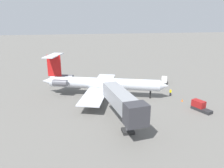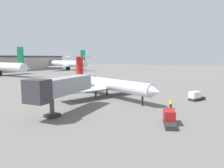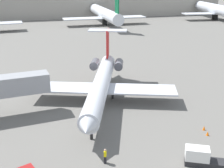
% 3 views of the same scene
% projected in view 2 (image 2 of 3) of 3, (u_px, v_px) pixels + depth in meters
% --- Properties ---
extents(ground_plane, '(400.00, 400.00, 0.10)m').
position_uv_depth(ground_plane, '(92.00, 99.00, 43.32)').
color(ground_plane, '#66635E').
extents(regional_jet, '(22.84, 28.28, 9.23)m').
position_uv_depth(regional_jet, '(104.00, 83.00, 45.38)').
color(regional_jet, silver).
rests_on(regional_jet, ground_plane).
extents(jet_bridge, '(13.75, 4.55, 5.95)m').
position_uv_depth(jet_bridge, '(59.00, 87.00, 31.04)').
color(jet_bridge, gray).
rests_on(jet_bridge, ground_plane).
extents(ground_crew_marshaller, '(0.37, 0.46, 1.69)m').
position_uv_depth(ground_crew_marshaller, '(171.00, 104.00, 34.78)').
color(ground_crew_marshaller, black).
rests_on(ground_crew_marshaller, ground_plane).
extents(baggage_tug_lead, '(4.23, 2.78, 1.90)m').
position_uv_depth(baggage_tug_lead, '(169.00, 119.00, 26.48)').
color(baggage_tug_lead, '#262628').
rests_on(baggage_tug_lead, ground_plane).
extents(baggage_tug_trailing, '(4.21, 3.00, 1.90)m').
position_uv_depth(baggage_tug_trailing, '(196.00, 96.00, 41.42)').
color(baggage_tug_trailing, '#262628').
rests_on(baggage_tug_trailing, ground_plane).
extents(traffic_cone_near, '(0.36, 0.36, 0.55)m').
position_uv_depth(traffic_cone_near, '(170.00, 93.00, 48.37)').
color(traffic_cone_near, orange).
rests_on(traffic_cone_near, ground_plane).
extents(traffic_cone_mid, '(0.36, 0.36, 0.55)m').
position_uv_depth(traffic_cone_mid, '(171.00, 113.00, 31.23)').
color(traffic_cone_mid, orange).
rests_on(traffic_cone_mid, ground_plane).
extents(traffic_cone_far, '(0.36, 0.36, 0.55)m').
position_uv_depth(traffic_cone_far, '(176.00, 94.00, 47.45)').
color(traffic_cone_far, orange).
rests_on(traffic_cone_far, ground_plane).
extents(parked_airliner_east_mid, '(29.07, 34.27, 13.67)m').
position_uv_depth(parked_airliner_east_mid, '(68.00, 64.00, 139.96)').
color(parked_airliner_east_mid, silver).
rests_on(parked_airliner_east_mid, ground_plane).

